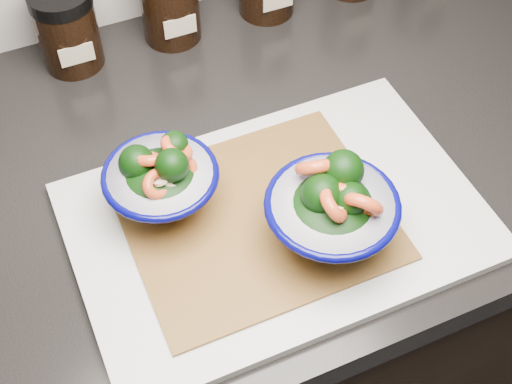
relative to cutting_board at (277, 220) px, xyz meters
name	(u,v)px	position (x,y,z in m)	size (l,w,h in m)	color
cabinet	(268,322)	(0.05, 0.12, -0.48)	(3.43, 0.58, 0.86)	black
countertop	(273,150)	(0.05, 0.12, -0.03)	(3.50, 0.60, 0.04)	black
cutting_board	(277,220)	(0.00, 0.00, 0.00)	(0.45, 0.30, 0.01)	beige
bamboo_mat	(256,218)	(-0.02, 0.01, 0.01)	(0.28, 0.24, 0.00)	olive
bowl_left	(161,182)	(-0.11, 0.06, 0.05)	(0.13, 0.13, 0.10)	white
bowl_right	(332,211)	(0.04, -0.05, 0.06)	(0.14, 0.14, 0.11)	white
spice_jar_a	(67,29)	(-0.14, 0.36, 0.05)	(0.08, 0.08, 0.11)	black
spice_jar_b	(170,2)	(0.00, 0.36, 0.05)	(0.08, 0.08, 0.11)	black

